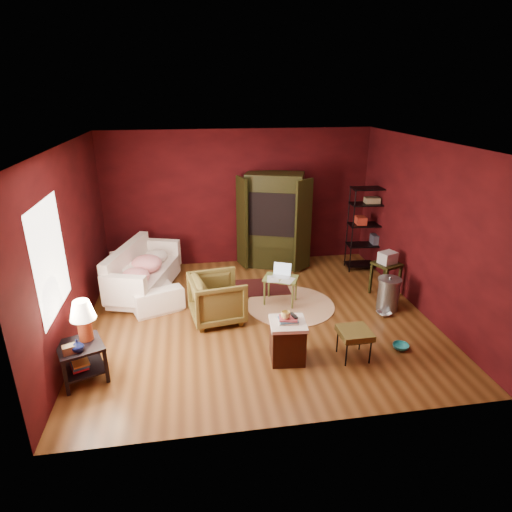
{
  "coord_description": "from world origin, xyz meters",
  "views": [
    {
      "loc": [
        -1.01,
        -6.16,
        3.51
      ],
      "look_at": [
        0.0,
        0.2,
        1.0
      ],
      "focal_mm": 30.0,
      "sensor_mm": 36.0,
      "label": 1
    }
  ],
  "objects_px": {
    "armchair": "(217,296)",
    "side_table": "(82,333)",
    "laptop_desk": "(281,280)",
    "tv_armoire": "(274,219)",
    "sofa": "(143,271)",
    "hamper": "(287,340)",
    "wire_shelving": "(370,225)"
  },
  "relations": [
    {
      "from": "armchair",
      "to": "tv_armoire",
      "type": "bearing_deg",
      "value": -40.75
    },
    {
      "from": "armchair",
      "to": "hamper",
      "type": "height_order",
      "value": "armchair"
    },
    {
      "from": "tv_armoire",
      "to": "hamper",
      "type": "bearing_deg",
      "value": -78.81
    },
    {
      "from": "laptop_desk",
      "to": "tv_armoire",
      "type": "xyz_separation_m",
      "value": [
        0.22,
        1.73,
        0.59
      ]
    },
    {
      "from": "sofa",
      "to": "hamper",
      "type": "bearing_deg",
      "value": -159.84
    },
    {
      "from": "tv_armoire",
      "to": "wire_shelving",
      "type": "bearing_deg",
      "value": 5.19
    },
    {
      "from": "sofa",
      "to": "laptop_desk",
      "type": "distance_m",
      "value": 2.54
    },
    {
      "from": "armchair",
      "to": "side_table",
      "type": "xyz_separation_m",
      "value": [
        -1.8,
        -1.2,
        0.22
      ]
    },
    {
      "from": "hamper",
      "to": "tv_armoire",
      "type": "relative_size",
      "value": 0.34
    },
    {
      "from": "tv_armoire",
      "to": "side_table",
      "type": "bearing_deg",
      "value": -114.1
    },
    {
      "from": "tv_armoire",
      "to": "wire_shelving",
      "type": "xyz_separation_m",
      "value": [
        1.9,
        -0.47,
        -0.08
      ]
    },
    {
      "from": "tv_armoire",
      "to": "wire_shelving",
      "type": "relative_size",
      "value": 1.14
    },
    {
      "from": "armchair",
      "to": "side_table",
      "type": "height_order",
      "value": "side_table"
    },
    {
      "from": "side_table",
      "to": "laptop_desk",
      "type": "height_order",
      "value": "side_table"
    },
    {
      "from": "sofa",
      "to": "tv_armoire",
      "type": "bearing_deg",
      "value": -91.38
    },
    {
      "from": "armchair",
      "to": "sofa",
      "type": "bearing_deg",
      "value": 37.34
    },
    {
      "from": "sofa",
      "to": "tv_armoire",
      "type": "xyz_separation_m",
      "value": [
        2.62,
        0.91,
        0.61
      ]
    },
    {
      "from": "armchair",
      "to": "hamper",
      "type": "xyz_separation_m",
      "value": [
        0.87,
        -1.26,
        -0.11
      ]
    },
    {
      "from": "sofa",
      "to": "tv_armoire",
      "type": "height_order",
      "value": "tv_armoire"
    },
    {
      "from": "side_table",
      "to": "hamper",
      "type": "distance_m",
      "value": 2.69
    },
    {
      "from": "armchair",
      "to": "wire_shelving",
      "type": "bearing_deg",
      "value": -71.39
    },
    {
      "from": "side_table",
      "to": "laptop_desk",
      "type": "relative_size",
      "value": 1.51
    },
    {
      "from": "armchair",
      "to": "hamper",
      "type": "relative_size",
      "value": 1.24
    },
    {
      "from": "sofa",
      "to": "hamper",
      "type": "relative_size",
      "value": 3.12
    },
    {
      "from": "laptop_desk",
      "to": "wire_shelving",
      "type": "xyz_separation_m",
      "value": [
        2.11,
        1.26,
        0.51
      ]
    },
    {
      "from": "side_table",
      "to": "hamper",
      "type": "xyz_separation_m",
      "value": [
        2.67,
        -0.06,
        -0.33
      ]
    },
    {
      "from": "side_table",
      "to": "wire_shelving",
      "type": "height_order",
      "value": "wire_shelving"
    },
    {
      "from": "hamper",
      "to": "laptop_desk",
      "type": "xyz_separation_m",
      "value": [
        0.26,
        1.67,
        0.13
      ]
    },
    {
      "from": "tv_armoire",
      "to": "laptop_desk",
      "type": "bearing_deg",
      "value": -77.94
    },
    {
      "from": "wire_shelving",
      "to": "side_table",
      "type": "bearing_deg",
      "value": -146.78
    },
    {
      "from": "sofa",
      "to": "armchair",
      "type": "relative_size",
      "value": 2.52
    },
    {
      "from": "armchair",
      "to": "wire_shelving",
      "type": "xyz_separation_m",
      "value": [
        3.24,
        1.66,
        0.53
      ]
    }
  ]
}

